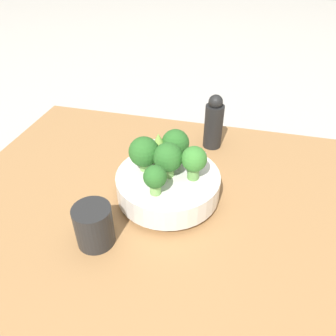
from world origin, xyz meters
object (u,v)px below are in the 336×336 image
(bowl, at_px, (168,185))
(cup, at_px, (94,226))
(pepper_mill, at_px, (214,123))
(fork, at_px, (179,147))

(bowl, bearing_deg, cup, 55.94)
(cup, distance_m, pepper_mill, 0.47)
(bowl, xyz_separation_m, fork, (0.02, -0.22, -0.04))
(cup, bearing_deg, fork, -103.21)
(pepper_mill, xyz_separation_m, fork, (0.09, 0.04, -0.07))
(pepper_mill, distance_m, fork, 0.13)
(bowl, height_order, pepper_mill, pepper_mill)
(bowl, height_order, fork, bowl)
(bowl, distance_m, fork, 0.22)
(cup, bearing_deg, bowl, -124.06)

